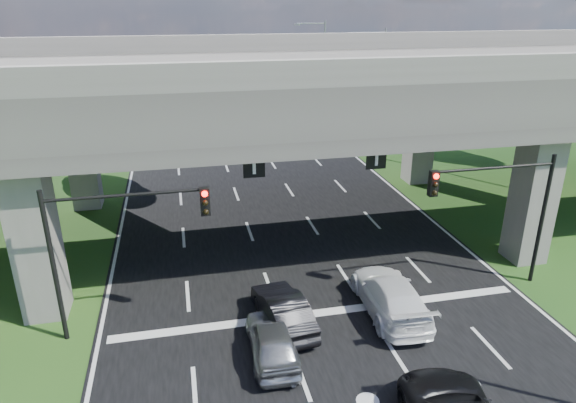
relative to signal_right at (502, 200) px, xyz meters
name	(u,v)px	position (x,y,z in m)	size (l,w,h in m)	color
ground	(351,369)	(-7.82, -3.94, -4.19)	(160.00, 160.00, 0.00)	#183F14
road	(289,244)	(-7.82, 6.06, -4.17)	(18.00, 120.00, 0.03)	black
overpass	(281,86)	(-7.82, 8.06, 3.73)	(80.00, 15.00, 10.00)	#34312F
signal_right	(502,200)	(0.00, 0.00, 0.00)	(5.76, 0.54, 6.00)	black
signal_left	(113,234)	(-15.65, 0.00, 0.00)	(5.76, 0.54, 6.00)	black
streetlight_far	(377,85)	(2.27, 20.06, 1.66)	(3.38, 0.25, 10.00)	gray
streetlight_beyond	(321,62)	(2.27, 36.06, 1.66)	(3.38, 0.25, 10.00)	gray
tree_left_near	(52,106)	(-21.78, 22.06, 0.63)	(4.50, 4.50, 7.80)	black
tree_left_mid	(35,98)	(-24.78, 30.06, -0.01)	(3.91, 3.90, 6.76)	black
tree_left_far	(94,72)	(-20.78, 38.06, 0.95)	(4.80, 4.80, 8.32)	black
tree_right_near	(391,93)	(5.22, 24.06, 0.31)	(4.20, 4.20, 7.28)	black
tree_right_mid	(387,82)	(8.22, 32.06, -0.01)	(3.91, 3.90, 6.76)	black
tree_right_far	(327,67)	(4.22, 40.06, 0.63)	(4.50, 4.50, 7.80)	black
car_silver	(272,340)	(-10.39, -2.69, -3.47)	(1.61, 4.01, 1.37)	#979A9E
car_dark	(283,310)	(-9.62, -0.94, -3.46)	(1.48, 4.23, 1.40)	black
car_white	(390,295)	(-5.16, -0.94, -3.39)	(2.15, 5.29, 1.53)	white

